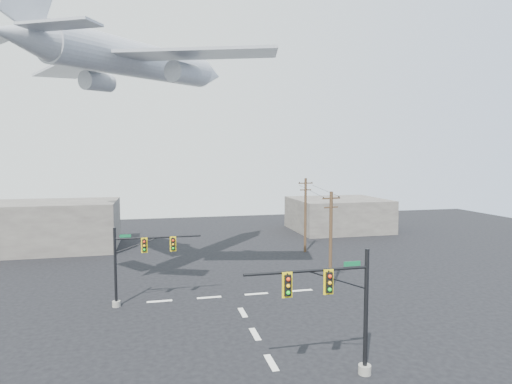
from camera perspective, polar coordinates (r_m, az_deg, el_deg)
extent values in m
plane|color=black|center=(25.92, 2.05, -21.79)|extent=(120.00, 120.00, 0.00)
cube|color=silver|center=(25.91, 2.05, -21.77)|extent=(0.40, 2.00, 0.01)
cube|color=silver|center=(29.44, -0.14, -18.41)|extent=(0.40, 2.00, 0.01)
cube|color=silver|center=(33.07, -1.79, -15.76)|extent=(0.40, 2.00, 0.01)
cube|color=silver|center=(36.25, -12.74, -14.01)|extent=(2.00, 0.40, 0.01)
cube|color=silver|center=(36.49, -6.26, -13.80)|extent=(2.00, 0.40, 0.01)
cube|color=silver|center=(37.16, 0.04, -13.42)|extent=(2.00, 0.40, 0.01)
cube|color=silver|center=(38.24, 6.04, -12.92)|extent=(2.00, 0.40, 0.01)
cylinder|color=gray|center=(25.36, 14.29, -21.95)|extent=(0.68, 0.68, 0.48)
cylinder|color=black|center=(24.12, 14.44, -15.25)|extent=(0.23, 0.23, 6.78)
cylinder|color=black|center=(22.10, 6.85, -10.40)|extent=(6.60, 0.16, 0.16)
cylinder|color=black|center=(22.86, 10.80, -11.45)|extent=(3.50, 0.08, 0.08)
cube|color=black|center=(22.53, 9.65, -11.76)|extent=(0.33, 0.29, 1.07)
cube|color=yellow|center=(22.54, 9.63, -11.74)|extent=(0.53, 0.04, 1.31)
sphere|color=red|center=(22.29, 9.83, -11.03)|extent=(0.19, 0.19, 0.19)
sphere|color=#F9A80D|center=(22.38, 9.82, -11.87)|extent=(0.19, 0.19, 0.19)
sphere|color=#0CC31B|center=(22.48, 9.81, -12.70)|extent=(0.19, 0.19, 0.19)
cube|color=black|center=(21.79, 4.19, -12.27)|extent=(0.33, 0.29, 1.07)
cube|color=yellow|center=(21.81, 4.18, -12.26)|extent=(0.53, 0.04, 1.31)
sphere|color=red|center=(21.54, 4.33, -11.53)|extent=(0.19, 0.19, 0.19)
sphere|color=#F9A80D|center=(21.64, 4.33, -12.39)|extent=(0.19, 0.19, 0.19)
sphere|color=#0CC31B|center=(21.74, 4.32, -13.25)|extent=(0.19, 0.19, 0.19)
cube|color=#0C562E|center=(22.92, 12.70, -9.31)|extent=(0.92, 0.04, 0.25)
cylinder|color=gray|center=(35.85, -18.12, -13.99)|extent=(0.62, 0.62, 0.44)
cylinder|color=black|center=(35.05, -18.24, -9.54)|extent=(0.21, 0.21, 6.18)
cylinder|color=black|center=(34.45, -12.86, -5.91)|extent=(6.57, 0.14, 0.14)
cylinder|color=black|center=(34.58, -15.58, -6.82)|extent=(3.45, 0.07, 0.07)
cube|color=black|center=(34.43, -14.67, -6.89)|extent=(0.30, 0.26, 0.97)
cube|color=yellow|center=(34.45, -14.67, -6.89)|extent=(0.49, 0.04, 1.19)
sphere|color=red|center=(34.23, -14.69, -6.44)|extent=(0.18, 0.18, 0.18)
sphere|color=#F9A80D|center=(34.29, -14.68, -6.94)|extent=(0.18, 0.18, 0.18)
sphere|color=#0CC31B|center=(34.35, -14.67, -7.45)|extent=(0.18, 0.18, 0.18)
cube|color=black|center=(34.45, -11.01, -6.82)|extent=(0.30, 0.26, 0.97)
cube|color=yellow|center=(34.46, -11.01, -6.81)|extent=(0.49, 0.04, 1.19)
sphere|color=red|center=(34.24, -11.00, -6.36)|extent=(0.18, 0.18, 0.18)
sphere|color=#F9A80D|center=(34.30, -11.00, -6.87)|extent=(0.18, 0.18, 0.18)
sphere|color=#0CC31B|center=(34.36, -10.99, -7.37)|extent=(0.18, 0.18, 0.18)
cube|color=#0C562E|center=(34.43, -17.03, -5.63)|extent=(0.84, 0.04, 0.23)
cylinder|color=#4A3420|center=(37.41, 9.92, -6.55)|extent=(0.29, 0.29, 8.64)
cube|color=#4A3420|center=(36.87, 10.00, -0.83)|extent=(1.72, 0.41, 0.12)
cube|color=#4A3420|center=(36.95, 9.99, -2.02)|extent=(1.34, 0.35, 0.12)
cylinder|color=black|center=(36.45, 9.00, -0.73)|extent=(0.10, 0.10, 0.12)
cylinder|color=black|center=(36.86, 10.01, -0.69)|extent=(0.10, 0.10, 0.12)
cylinder|color=black|center=(37.29, 10.99, -0.64)|extent=(0.10, 0.10, 0.12)
cylinder|color=#4A3420|center=(52.29, 6.60, -3.10)|extent=(0.30, 0.30, 9.03)
cube|color=#4A3420|center=(51.91, 6.64, 1.18)|extent=(1.83, 0.21, 0.12)
cube|color=#4A3420|center=(51.96, 6.63, 0.28)|extent=(1.42, 0.19, 0.12)
cylinder|color=black|center=(51.60, 5.81, 1.28)|extent=(0.10, 0.10, 0.12)
cylinder|color=black|center=(51.90, 6.64, 1.29)|extent=(0.10, 0.10, 0.12)
cylinder|color=black|center=(52.22, 7.46, 1.30)|extent=(0.10, 0.10, 0.12)
cylinder|color=black|center=(44.09, 7.08, 0.26)|extent=(3.14, 15.01, 0.03)
cylinder|color=black|center=(44.66, 8.98, 0.30)|extent=(3.23, 15.01, 0.03)
cylinder|color=#A6AAB2|center=(40.40, -15.07, 16.57)|extent=(14.27, 16.91, 4.25)
cone|color=#A6AAB2|center=(49.84, -6.17, 15.27)|extent=(5.11, 5.34, 3.29)
cone|color=#A6AAB2|center=(32.40, -29.03, 17.81)|extent=(4.86, 5.13, 2.99)
cube|color=#A6AAB2|center=(43.99, -23.17, 14.87)|extent=(9.30, 12.87, 0.51)
cube|color=#A6AAB2|center=(35.40, -7.67, 17.80)|extent=(12.92, 6.98, 0.51)
cylinder|color=#A6AAB2|center=(42.93, -20.37, 13.63)|extent=(3.27, 3.50, 1.89)
cylinder|color=#A6AAB2|center=(36.96, -9.65, 15.36)|extent=(3.27, 3.50, 1.89)
cube|color=#A6AAB2|center=(30.53, -24.71, 19.63)|extent=(5.16, 3.78, 0.30)
cube|color=slate|center=(59.61, -26.68, -4.08)|extent=(18.00, 10.00, 6.00)
cube|color=slate|center=(69.04, 10.87, -2.95)|extent=(14.00, 12.00, 5.00)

